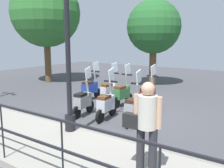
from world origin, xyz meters
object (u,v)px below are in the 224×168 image
lamp_post_near (68,60)px  scooter_near_1 (106,104)px  pedestrian_with_bag (146,122)px  scooter_far_1 (122,93)px  scooter_far_0 (148,95)px  scooter_near_2 (83,101)px  tree_distant (154,27)px  scooter_near_0 (134,107)px  tree_large (46,13)px  scooter_far_2 (109,90)px  scooter_far_3 (90,88)px

lamp_post_near → scooter_near_1: bearing=1.6°
lamp_post_near → pedestrian_with_bag: lamp_post_near is taller
pedestrian_with_bag → scooter_far_1: bearing=33.0°
pedestrian_with_bag → scooter_far_0: (4.19, 2.03, -0.60)m
scooter_near_2 → scooter_far_0: (1.90, -1.33, 0.00)m
pedestrian_with_bag → tree_distant: (8.51, 3.92, 1.96)m
scooter_near_1 → scooter_near_0: bearing=-90.4°
tree_large → scooter_far_2: (-1.95, -5.63, -3.37)m
tree_large → scooter_far_3: bearing=-112.7°
scooter_far_0 → scooter_far_2: (-0.08, 1.60, 0.00)m
lamp_post_near → pedestrian_with_bag: (-0.80, -2.50, -0.85)m
scooter_near_0 → tree_large: bearing=58.4°
tree_large → scooter_near_0: (-3.53, -7.61, -3.37)m
scooter_near_1 → scooter_far_3: size_ratio=1.00×
lamp_post_near → tree_large: (5.26, 6.77, 1.92)m
lamp_post_near → scooter_near_1: 2.17m
scooter_near_1 → scooter_near_2: size_ratio=1.00×
tree_distant → scooter_near_0: tree_distant is taller
lamp_post_near → scooter_far_2: 3.79m
lamp_post_near → tree_distant: (7.72, 1.43, 1.10)m
tree_large → scooter_far_2: size_ratio=3.74×
scooter_near_2 → scooter_far_3: bearing=23.8°
lamp_post_near → scooter_far_1: (3.20, 0.47, -1.45)m
tree_large → scooter_far_1: size_ratio=3.74×
scooter_near_0 → scooter_near_1: 0.90m
tree_distant → scooter_near_1: bearing=-167.2°
scooter_near_2 → scooter_far_1: same height
scooter_near_0 → scooter_far_1: (1.47, 1.31, 0.00)m
scooter_far_2 → scooter_far_3: (-0.03, 0.91, 0.00)m
scooter_far_2 → scooter_near_1: bearing=-142.9°
scooter_near_0 → scooter_far_0: size_ratio=1.00×
scooter_near_0 → tree_distant: bearing=14.0°
scooter_near_0 → scooter_far_3: same height
scooter_far_2 → scooter_near_2: bearing=-167.3°
lamp_post_near → tree_large: 8.78m
pedestrian_with_bag → tree_distant: 9.58m
scooter_near_1 → scooter_near_2: bearing=90.8°
lamp_post_near → scooter_far_3: (3.28, 2.04, -1.45)m
tree_distant → pedestrian_with_bag: bearing=-155.3°
tree_large → scooter_far_2: bearing=-109.1°
pedestrian_with_bag → scooter_near_1: bearing=42.9°
scooter_near_2 → scooter_far_3: (1.79, 1.17, 0.00)m
scooter_far_0 → scooter_far_3: (-0.11, 2.51, 0.00)m
tree_large → scooter_far_1: bearing=-108.1°
lamp_post_near → scooter_far_2: bearing=18.9°
scooter_far_0 → scooter_near_1: bearing=167.5°
tree_distant → scooter_near_2: 6.75m
scooter_near_2 → scooter_far_1: bearing=-22.6°
scooter_near_0 → scooter_far_1: bearing=35.1°
scooter_near_1 → tree_distant: bearing=4.8°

